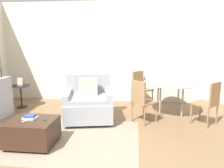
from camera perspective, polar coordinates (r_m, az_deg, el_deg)
The scene contains 15 objects.
ground_plane at distance 3.39m, azimuth -9.96°, elevation -18.73°, with size 20.00×20.00×0.00m, color brown.
wall_back at distance 6.15m, azimuth -1.82°, elevation 8.25°, with size 12.00×0.06×2.75m.
area_rug at distance 4.08m, azimuth -13.65°, elevation -13.51°, with size 2.79×1.88×0.01m.
armchair at distance 4.70m, azimuth -6.16°, elevation -5.13°, with size 1.13×1.07×0.96m.
ottoman at distance 3.87m, azimuth -20.12°, elevation -11.52°, with size 0.75×0.64×0.43m.
book_stack at distance 3.88m, azimuth -20.60°, elevation -8.05°, with size 0.24×0.20×0.06m.
tv_remote_primary at distance 3.78m, azimuth -17.20°, elevation -8.69°, with size 0.10×0.14×0.01m.
tv_remote_secondary at distance 3.79m, azimuth -21.32°, elevation -8.89°, with size 0.13×0.15×0.01m.
potted_plant at distance 6.38m, azimuth -26.95°, elevation -3.07°, with size 0.38×0.38×1.37m.
side_table at distance 6.04m, azimuth -22.71°, elevation -1.92°, with size 0.49×0.49×0.57m.
picture_frame at distance 5.99m, azimuth -22.90°, elevation 0.58°, with size 0.16×0.07×0.21m.
dining_table at distance 5.21m, azimuth 14.97°, elevation -0.42°, with size 1.25×1.25×0.74m.
dining_chair_near_left at distance 4.54m, azimuth 7.71°, elevation -3.83°, with size 0.59×0.59×0.90m.
dining_chair_near_right at distance 4.77m, azimuth 24.05°, elevation -3.99°, with size 0.59×0.59×0.90m.
dining_chair_far_left at distance 5.84m, azimuth 7.44°, elevation -0.47°, with size 0.59×0.59×0.90m.
Camera 1 is at (0.87, -2.82, 1.68)m, focal length 35.00 mm.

